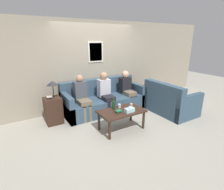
% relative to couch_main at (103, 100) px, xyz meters
% --- Properties ---
extents(ground_plane, '(16.00, 16.00, 0.00)m').
position_rel_couch_main_xyz_m(ground_plane, '(0.00, -0.56, -0.31)').
color(ground_plane, '#ADA899').
extents(wall_back, '(9.00, 0.08, 2.60)m').
position_rel_couch_main_xyz_m(wall_back, '(0.00, 0.49, 0.99)').
color(wall_back, '#9E937F').
rests_on(wall_back, ground_plane).
extents(couch_main, '(2.40, 0.94, 0.92)m').
position_rel_couch_main_xyz_m(couch_main, '(0.00, 0.00, 0.00)').
color(couch_main, '#385166').
rests_on(couch_main, ground_plane).
extents(couch_side, '(0.94, 1.35, 0.92)m').
position_rel_couch_main_xyz_m(couch_side, '(1.56, -1.16, 0.00)').
color(couch_side, '#385166').
rests_on(couch_side, ground_plane).
extents(coffee_table, '(1.07, 0.62, 0.48)m').
position_rel_couch_main_xyz_m(coffee_table, '(-0.19, -1.25, 0.10)').
color(coffee_table, '#382319').
rests_on(coffee_table, ground_plane).
extents(side_table_with_lamp, '(0.40, 0.40, 1.10)m').
position_rel_couch_main_xyz_m(side_table_with_lamp, '(-1.49, -0.09, 0.08)').
color(side_table_with_lamp, '#382319').
rests_on(side_table_with_lamp, ground_plane).
extents(wine_bottle, '(0.07, 0.07, 0.29)m').
position_rel_couch_main_xyz_m(wine_bottle, '(-0.30, -1.08, 0.28)').
color(wine_bottle, '#19421E').
rests_on(wine_bottle, coffee_table).
extents(drinking_glass, '(0.08, 0.08, 0.09)m').
position_rel_couch_main_xyz_m(drinking_glass, '(-0.14, -1.07, 0.21)').
color(drinking_glass, silver).
rests_on(drinking_glass, coffee_table).
extents(book_stack, '(0.14, 0.12, 0.05)m').
position_rel_couch_main_xyz_m(book_stack, '(-0.31, -1.30, 0.19)').
color(book_stack, black).
rests_on(book_stack, coffee_table).
extents(soda_can, '(0.07, 0.07, 0.12)m').
position_rel_couch_main_xyz_m(soda_can, '(0.08, -1.26, 0.23)').
color(soda_can, '#BCBCC1').
rests_on(soda_can, coffee_table).
extents(tissue_box, '(0.23, 0.12, 0.15)m').
position_rel_couch_main_xyz_m(tissue_box, '(-0.09, -1.43, 0.22)').
color(tissue_box, silver).
rests_on(tissue_box, coffee_table).
extents(person_left, '(0.34, 0.60, 1.17)m').
position_rel_couch_main_xyz_m(person_left, '(-0.74, -0.17, 0.32)').
color(person_left, '#756651').
rests_on(person_left, ground_plane).
extents(person_middle, '(0.34, 0.59, 1.19)m').
position_rel_couch_main_xyz_m(person_middle, '(-0.03, -0.20, 0.34)').
color(person_middle, black).
rests_on(person_middle, ground_plane).
extents(person_right, '(0.34, 0.59, 1.14)m').
position_rel_couch_main_xyz_m(person_right, '(0.75, -0.15, 0.32)').
color(person_right, '#756651').
rests_on(person_right, ground_plane).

